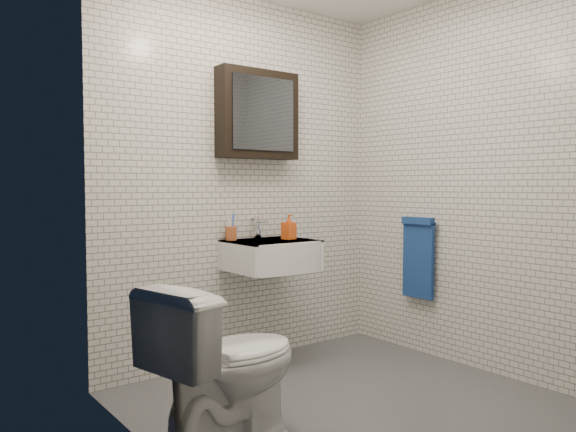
{
  "coord_description": "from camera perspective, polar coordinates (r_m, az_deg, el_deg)",
  "views": [
    {
      "loc": [
        -2.12,
        -2.27,
        1.21
      ],
      "look_at": [
        -0.05,
        0.45,
        1.03
      ],
      "focal_mm": 35.0,
      "sensor_mm": 36.0,
      "label": 1
    }
  ],
  "objects": [
    {
      "name": "toothbrush_cup",
      "position": [
        3.77,
        -5.81,
        -1.69
      ],
      "size": [
        0.08,
        0.08,
        0.2
      ],
      "rotation": [
        0.0,
        0.0,
        0.03
      ],
      "color": "#A44D29",
      "rests_on": "washbasin"
    },
    {
      "name": "soap_bottle",
      "position": [
        3.81,
        0.08,
        -1.11
      ],
      "size": [
        0.09,
        0.09,
        0.17
      ],
      "primitive_type": "imported",
      "rotation": [
        0.0,
        0.0,
        0.18
      ],
      "color": "orange",
      "rests_on": "washbasin"
    },
    {
      "name": "towel_rail",
      "position": [
        4.14,
        13.09,
        -3.8
      ],
      "size": [
        0.09,
        0.3,
        0.58
      ],
      "color": "silver",
      "rests_on": "room_shell"
    },
    {
      "name": "ground",
      "position": [
        3.33,
        5.69,
        -18.19
      ],
      "size": [
        2.2,
        2.0,
        0.01
      ],
      "primitive_type": "cube",
      "color": "#47494E",
      "rests_on": "ground"
    },
    {
      "name": "mirror_cabinet",
      "position": [
        3.9,
        -3.08,
        10.25
      ],
      "size": [
        0.6,
        0.15,
        0.6
      ],
      "color": "black",
      "rests_on": "room_shell"
    },
    {
      "name": "faucet",
      "position": [
        3.88,
        -3.08,
        -1.3
      ],
      "size": [
        0.06,
        0.2,
        0.15
      ],
      "color": "silver",
      "rests_on": "washbasin"
    },
    {
      "name": "room_shell",
      "position": [
        3.12,
        5.84,
        7.73
      ],
      "size": [
        2.22,
        2.02,
        2.51
      ],
      "color": "silver",
      "rests_on": "ground"
    },
    {
      "name": "toilet",
      "position": [
        2.69,
        -6.17,
        -14.73
      ],
      "size": [
        0.84,
        0.59,
        0.78
      ],
      "primitive_type": "imported",
      "rotation": [
        0.0,
        0.0,
        1.79
      ],
      "color": "white",
      "rests_on": "ground"
    },
    {
      "name": "washbasin",
      "position": [
        3.73,
        -1.38,
        -3.95
      ],
      "size": [
        0.55,
        0.5,
        0.2
      ],
      "color": "white",
      "rests_on": "room_shell"
    }
  ]
}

